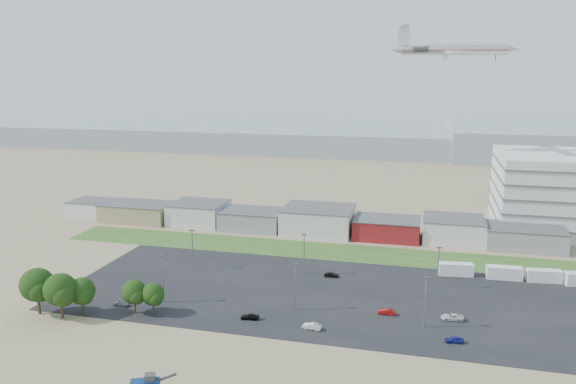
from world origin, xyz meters
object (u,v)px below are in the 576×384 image
(telehandler, at_px, (145,383))
(parked_car_10, at_px, (122,304))
(parked_car_13, at_px, (312,326))
(airliner, at_px, (455,50))
(parked_car_2, at_px, (454,340))
(parked_car_0, at_px, (452,317))
(box_trailer_a, at_px, (456,269))
(tree_far_left, at_px, (37,288))
(parked_car_1, at_px, (387,312))
(parked_car_3, at_px, (250,317))
(parked_car_11, at_px, (331,275))

(telehandler, height_order, parked_car_10, telehandler)
(parked_car_10, relative_size, parked_car_13, 1.00)
(airliner, height_order, parked_car_2, airliner)
(airliner, bearing_deg, parked_car_0, -100.62)
(box_trailer_a, relative_size, parked_car_10, 2.18)
(tree_far_left, height_order, parked_car_13, tree_far_left)
(airliner, height_order, parked_car_1, airliner)
(tree_far_left, height_order, parked_car_3, tree_far_left)
(parked_car_3, height_order, parked_car_10, same)
(tree_far_left, bearing_deg, airliner, 49.37)
(tree_far_left, xyz_separation_m, airliner, (85.12, 99.22, 52.22))
(parked_car_11, bearing_deg, parked_car_3, 154.01)
(box_trailer_a, bearing_deg, parked_car_3, -145.08)
(airliner, distance_m, parked_car_13, 111.80)
(parked_car_2, bearing_deg, tree_far_left, -89.89)
(parked_car_1, xyz_separation_m, parked_car_11, (-15.34, 19.36, -0.03))
(parked_car_11, distance_m, parked_car_13, 30.24)
(parked_car_0, distance_m, parked_car_1, 13.47)
(parked_car_3, bearing_deg, parked_car_0, 97.23)
(parked_car_3, relative_size, parked_car_13, 1.00)
(parked_car_0, bearing_deg, telehandler, -54.94)
(tree_far_left, bearing_deg, parked_car_1, 14.07)
(parked_car_13, bearing_deg, telehandler, -30.40)
(tree_far_left, height_order, airliner, airliner)
(parked_car_0, relative_size, parked_car_1, 1.24)
(telehandler, bearing_deg, parked_car_10, 103.64)
(parked_car_13, bearing_deg, parked_car_3, -89.82)
(parked_car_2, bearing_deg, parked_car_0, 175.15)
(parked_car_1, relative_size, parked_car_13, 0.96)
(box_trailer_a, height_order, parked_car_0, box_trailer_a)
(airliner, relative_size, parked_car_0, 8.91)
(box_trailer_a, bearing_deg, parked_car_13, -133.25)
(parked_car_0, height_order, parked_car_1, parked_car_0)
(telehandler, bearing_deg, parked_car_0, 17.09)
(parked_car_13, bearing_deg, airliner, 169.42)
(parked_car_2, height_order, parked_car_10, parked_car_2)
(parked_car_1, height_order, parked_car_13, parked_car_13)
(tree_far_left, xyz_separation_m, parked_car_10, (14.83, 7.99, -5.18))
(telehandler, relative_size, parked_car_3, 1.89)
(telehandler, distance_m, airliner, 142.04)
(box_trailer_a, xyz_separation_m, parked_car_1, (-15.09, -28.48, -0.97))
(parked_car_2, bearing_deg, parked_car_13, -93.16)
(parked_car_10, relative_size, parked_car_11, 1.09)
(parked_car_13, bearing_deg, parked_car_10, -85.23)
(airliner, bearing_deg, telehandler, -122.59)
(tree_far_left, height_order, parked_car_1, tree_far_left)
(parked_car_11, bearing_deg, parked_car_10, 122.03)
(box_trailer_a, xyz_separation_m, parked_car_0, (-1.64, -27.90, -0.95))
(parked_car_2, height_order, parked_car_3, parked_car_2)
(parked_car_3, relative_size, parked_car_10, 1.00)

